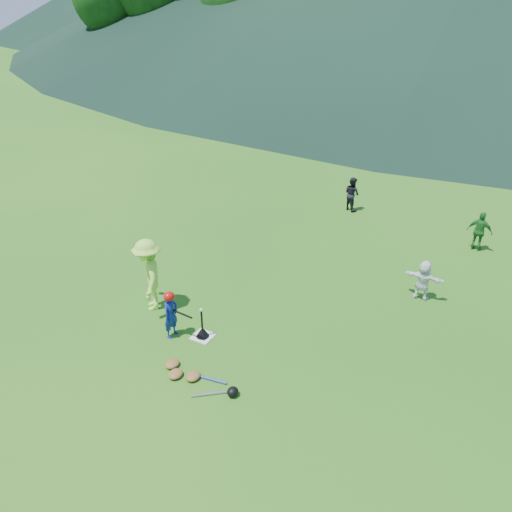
{
  "coord_description": "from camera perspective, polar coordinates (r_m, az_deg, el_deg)",
  "views": [
    {
      "loc": [
        5.44,
        -7.36,
        7.0
      ],
      "look_at": [
        0.0,
        2.5,
        0.9
      ],
      "focal_mm": 35.0,
      "sensor_mm": 36.0,
      "label": 1
    }
  ],
  "objects": [
    {
      "name": "fielder_d",
      "position": [
        13.15,
        18.58,
        -2.63
      ],
      "size": [
        1.01,
        0.35,
        1.07
      ],
      "primitive_type": "imported",
      "rotation": [
        0.0,
        0.0,
        3.11
      ],
      "color": "white",
      "rests_on": "ground"
    },
    {
      "name": "batting_tee",
      "position": [
        11.44,
        -6.13,
        -8.65
      ],
      "size": [
        0.3,
        0.3,
        0.68
      ],
      "color": "black",
      "rests_on": "home_plate"
    },
    {
      "name": "fielder_c",
      "position": [
        16.2,
        24.2,
        2.59
      ],
      "size": [
        0.75,
        0.38,
        1.22
      ],
      "primitive_type": "imported",
      "rotation": [
        0.0,
        0.0,
        3.02
      ],
      "color": "#216F25",
      "rests_on": "ground"
    },
    {
      "name": "batter_child",
      "position": [
        11.33,
        -9.71,
        -6.64
      ],
      "size": [
        0.28,
        0.42,
        1.13
      ],
      "primitive_type": "imported",
      "rotation": [
        0.0,
        0.0,
        1.54
      ],
      "color": "navy",
      "rests_on": "ground"
    },
    {
      "name": "ground",
      "position": [
        11.52,
        -6.09,
        -9.16
      ],
      "size": [
        120.0,
        120.0,
        0.0
      ],
      "primitive_type": "plane",
      "color": "#1F5F15",
      "rests_on": "ground"
    },
    {
      "name": "fielder_b",
      "position": [
        17.91,
        10.9,
        6.99
      ],
      "size": [
        0.73,
        0.68,
        1.2
      ],
      "primitive_type": "imported",
      "rotation": [
        0.0,
        0.0,
        2.63
      ],
      "color": "black",
      "rests_on": "ground"
    },
    {
      "name": "equipment_pile",
      "position": [
        10.43,
        -7.24,
        -13.49
      ],
      "size": [
        1.8,
        0.73,
        0.19
      ],
      "color": "olive",
      "rests_on": "ground"
    },
    {
      "name": "home_plate",
      "position": [
        11.52,
        -6.1,
        -9.12
      ],
      "size": [
        0.45,
        0.45,
        0.02
      ],
      "primitive_type": "cube",
      "color": "silver",
      "rests_on": "ground"
    },
    {
      "name": "adult_coach",
      "position": [
        12.2,
        -12.15,
        -2.15
      ],
      "size": [
        1.29,
        1.35,
        1.84
      ],
      "primitive_type": "imported",
      "rotation": [
        0.0,
        0.0,
        -0.88
      ],
      "color": "#ABF347",
      "rests_on": "ground"
    },
    {
      "name": "batter_gear",
      "position": [
        11.07,
        -9.8,
        -4.74
      ],
      "size": [
        0.73,
        0.26,
        0.49
      ],
      "color": "#AF0E0B",
      "rests_on": "ground"
    },
    {
      "name": "outfield_fence",
      "position": [
        36.33,
        20.73,
        16.73
      ],
      "size": [
        70.07,
        0.08,
        1.33
      ],
      "color": "gray",
      "rests_on": "ground"
    },
    {
      "name": "baseball",
      "position": [
        11.09,
        -6.29,
        -6.14
      ],
      "size": [
        0.08,
        0.08,
        0.08
      ],
      "primitive_type": "sphere",
      "color": "white",
      "rests_on": "batting_tee"
    }
  ]
}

